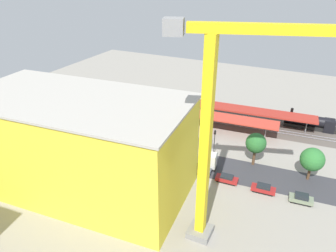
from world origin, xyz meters
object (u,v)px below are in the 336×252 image
parked_car_2 (227,179)px  tower_crane (214,131)px  parked_car_1 (263,189)px  box_truck_0 (103,137)px  street_tree_3 (117,118)px  traffic_light (215,139)px  street_tree_1 (80,106)px  parked_car_3 (201,170)px  construction_building (80,145)px  parked_car_4 (170,165)px  platform_canopy_far (222,107)px  locomotive (311,123)px  parked_car_5 (144,155)px  street_tree_0 (312,160)px  platform_canopy_near (164,108)px  street_tree_2 (256,143)px  parked_car_6 (122,149)px  parked_car_0 (301,199)px  box_truck_1 (197,159)px

parked_car_2 → tower_crane: tower_crane is taller
parked_car_1 → box_truck_0: box_truck_0 is taller
street_tree_3 → traffic_light: size_ratio=1.06×
box_truck_0 → street_tree_1: street_tree_1 is taller
parked_car_3 → construction_building: 24.87m
parked_car_3 → parked_car_4: size_ratio=0.99×
platform_canopy_far → parked_car_3: bearing=98.2°
locomotive → traffic_light: size_ratio=2.17×
construction_building → locomotive: bearing=-134.8°
locomotive → parked_car_5: locomotive is taller
street_tree_0 → street_tree_1: bearing=-0.4°
platform_canopy_near → street_tree_2: (-27.05, 11.16, 1.52)m
platform_canopy_near → street_tree_1: (19.47, 11.37, 1.65)m
platform_canopy_far → tower_crane: bearing=104.1°
parked_car_6 → parked_car_0: bearing=179.2°
parked_car_1 → street_tree_3: 39.47m
street_tree_2 → parked_car_5: bearing=19.5°
locomotive → box_truck_1: size_ratio=1.55×
platform_canopy_near → parked_car_5: (-4.44, 19.17, -3.07)m
street_tree_3 → box_truck_0: bearing=89.2°
street_tree_0 → parked_car_6: bearing=10.6°
tower_crane → street_tree_1: (44.13, -23.39, -13.51)m
platform_canopy_far → locomotive: locomotive is taller
street_tree_0 → street_tree_1: size_ratio=0.92×
street_tree_2 → traffic_light: 9.04m
construction_building → street_tree_0: size_ratio=5.63×
parked_car_1 → locomotive: bearing=-101.2°
box_truck_0 → street_tree_1: 13.83m
tower_crane → street_tree_3: size_ratio=4.92×
parked_car_3 → street_tree_3: (25.55, -7.43, 3.51)m
parked_car_3 → parked_car_5: 13.43m
platform_canopy_near → traffic_light: (-18.07, 11.30, 0.45)m
parked_car_0 → street_tree_1: (57.00, -8.43, 4.69)m
parked_car_6 → street_tree_3: (6.18, -7.55, 3.50)m
parked_car_3 → box_truck_1: (1.66, -2.15, 0.90)m
street_tree_3 → parked_car_6: bearing=129.3°
street_tree_3 → street_tree_1: bearing=-1.5°
parked_car_1 → parked_car_2: size_ratio=1.03×
parked_car_5 → street_tree_1: (23.91, -7.80, 4.72)m
platform_canopy_far → traffic_light: traffic_light is taller
parked_car_5 → parked_car_6: bearing=0.6°
parked_car_2 → construction_building: (24.91, 12.90, 8.30)m
platform_canopy_far → construction_building: bearing=69.2°
parked_car_5 → tower_crane: tower_crane is taller
box_truck_1 → street_tree_0: (-21.99, -5.19, 3.03)m
parked_car_1 → construction_building: construction_building is taller
parked_car_6 → construction_building: construction_building is taller
parked_car_6 → tower_crane: 35.43m
parked_car_1 → tower_crane: (6.11, 14.94, 18.21)m
street_tree_3 → locomotive: bearing=-151.7°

